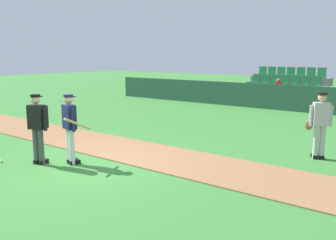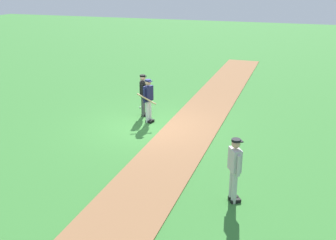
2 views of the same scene
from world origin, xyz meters
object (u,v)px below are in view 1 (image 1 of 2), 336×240
batter_navy_jersey (70,126)px  baseball (1,161)px  umpire_home_plate (38,125)px  runner_grey_jersey (320,123)px

batter_navy_jersey → baseball: batter_navy_jersey is taller
batter_navy_jersey → baseball: 2.06m
umpire_home_plate → baseball: bearing=-148.5°
batter_navy_jersey → baseball: (-1.53, -1.02, -0.93)m
runner_grey_jersey → baseball: bearing=-140.3°
umpire_home_plate → baseball: umpire_home_plate is taller
batter_navy_jersey → baseball: bearing=-146.4°
runner_grey_jersey → baseball: (-6.33, -5.25, -0.93)m
batter_navy_jersey → umpire_home_plate: 0.80m
baseball → batter_navy_jersey: bearing=33.6°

